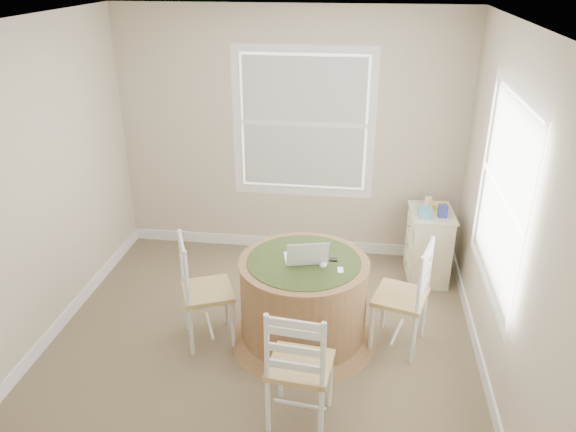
# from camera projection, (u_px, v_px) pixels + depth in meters

# --- Properties ---
(room) EXTENTS (3.64, 3.64, 2.64)m
(room) POSITION_uv_depth(u_px,v_px,m) (282.00, 199.00, 4.32)
(room) COLOR #75664A
(room) RESTS_ON ground
(round_table) EXTENTS (1.24, 1.24, 0.76)m
(round_table) POSITION_uv_depth(u_px,v_px,m) (303.00, 297.00, 4.67)
(round_table) COLOR #966B43
(round_table) RESTS_ON ground
(chair_left) EXTENTS (0.53, 0.54, 0.95)m
(chair_left) POSITION_uv_depth(u_px,v_px,m) (207.00, 291.00, 4.65)
(chair_left) COLOR white
(chair_left) RESTS_ON ground
(chair_near) EXTENTS (0.46, 0.44, 0.95)m
(chair_near) POSITION_uv_depth(u_px,v_px,m) (300.00, 365.00, 3.80)
(chair_near) COLOR white
(chair_near) RESTS_ON ground
(chair_right) EXTENTS (0.50, 0.52, 0.95)m
(chair_right) POSITION_uv_depth(u_px,v_px,m) (400.00, 296.00, 4.57)
(chair_right) COLOR white
(chair_right) RESTS_ON ground
(laptop) EXTENTS (0.39, 0.36, 0.23)m
(laptop) POSITION_uv_depth(u_px,v_px,m) (306.00, 257.00, 4.51)
(laptop) COLOR white
(laptop) RESTS_ON round_table
(mouse) EXTENTS (0.07, 0.10, 0.03)m
(mouse) POSITION_uv_depth(u_px,v_px,m) (323.00, 264.00, 4.46)
(mouse) COLOR white
(mouse) RESTS_ON round_table
(phone) EXTENTS (0.05, 0.09, 0.02)m
(phone) POSITION_uv_depth(u_px,v_px,m) (340.00, 271.00, 4.38)
(phone) COLOR #B7BABF
(phone) RESTS_ON round_table
(keys) EXTENTS (0.06, 0.05, 0.02)m
(keys) POSITION_uv_depth(u_px,v_px,m) (333.00, 260.00, 4.52)
(keys) COLOR black
(keys) RESTS_ON round_table
(corner_chest) EXTENTS (0.44, 0.58, 0.73)m
(corner_chest) POSITION_uv_depth(u_px,v_px,m) (428.00, 245.00, 5.62)
(corner_chest) COLOR beige
(corner_chest) RESTS_ON ground
(tissue_box) EXTENTS (0.13, 0.13, 0.10)m
(tissue_box) POSITION_uv_depth(u_px,v_px,m) (425.00, 212.00, 5.33)
(tissue_box) COLOR #529FBC
(tissue_box) RESTS_ON corner_chest
(box_yellow) EXTENTS (0.16, 0.11, 0.06)m
(box_yellow) POSITION_uv_depth(u_px,v_px,m) (438.00, 207.00, 5.50)
(box_yellow) COLOR gold
(box_yellow) RESTS_ON corner_chest
(box_blue) EXTENTS (0.08, 0.08, 0.12)m
(box_blue) POSITION_uv_depth(u_px,v_px,m) (442.00, 211.00, 5.34)
(box_blue) COLOR #303592
(box_blue) RESTS_ON corner_chest
(cup_cream) EXTENTS (0.07, 0.07, 0.09)m
(cup_cream) POSITION_uv_depth(u_px,v_px,m) (428.00, 202.00, 5.57)
(cup_cream) COLOR beige
(cup_cream) RESTS_ON corner_chest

